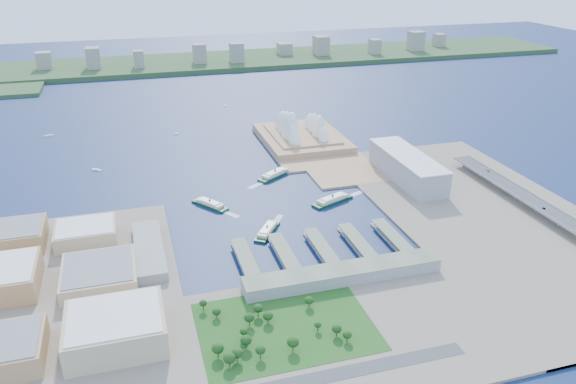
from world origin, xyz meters
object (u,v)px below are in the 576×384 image
object	(u,v)px
opera_house	(302,124)
ferry_c	(267,229)
ferry_d	(332,199)
toaster_building	(407,167)
ferry_a	(210,203)
car_b	(544,208)
car_c	(488,171)
ferry_b	(275,173)

from	to	relation	value
opera_house	ferry_c	size ratio (longest dim) A/B	3.39
ferry_d	toaster_building	bearing A→B (deg)	-95.81
toaster_building	ferry_c	world-z (taller)	toaster_building
opera_house	ferry_a	size ratio (longest dim) A/B	3.36
opera_house	ferry_a	distance (m)	279.80
car_b	ferry_d	bearing A→B (deg)	-27.63
opera_house	ferry_c	world-z (taller)	opera_house
car_c	opera_house	bearing A→B (deg)	-49.44
car_c	ferry_b	bearing A→B (deg)	-19.40
car_b	car_c	xyz separation A→B (m)	(8.00, 123.91, -0.03)
toaster_building	car_b	size ratio (longest dim) A/B	34.60
opera_house	car_c	size ratio (longest dim) A/B	36.66
ferry_a	ferry_d	bearing A→B (deg)	-47.80
car_c	toaster_building	bearing A→B (deg)	-16.59
opera_house	car_b	world-z (taller)	opera_house
opera_house	car_c	xyz separation A→B (m)	(199.00, -232.47, -16.44)
opera_house	ferry_b	world-z (taller)	opera_house
ferry_c	ferry_d	xyz separation A→B (m)	(101.36, 56.47, 0.61)
ferry_a	ferry_d	distance (m)	157.13
opera_house	ferry_a	xyz separation A→B (m)	(-188.27, -205.22, -26.94)
ferry_c	car_c	bearing A→B (deg)	-135.27
ferry_a	ferry_c	distance (m)	103.66
toaster_building	car_b	distance (m)	186.23
ferry_a	car_b	xyz separation A→B (m)	(379.27, -151.16, 10.53)
opera_house	car_b	xyz separation A→B (m)	(191.00, -356.39, -16.41)
car_b	toaster_building	bearing A→B (deg)	-57.14
ferry_c	ferry_a	bearing A→B (deg)	-25.53
ferry_d	car_c	distance (m)	233.94
ferry_c	car_b	size ratio (longest dim) A/B	11.84
toaster_building	ferry_d	size ratio (longest dim) A/B	2.61
car_c	car_b	bearing A→B (deg)	86.31
ferry_a	ferry_b	size ratio (longest dim) A/B	0.90
car_b	opera_house	bearing A→B (deg)	-61.81
toaster_building	ferry_d	xyz separation A→B (m)	(-124.66, -38.28, -14.88)
toaster_building	ferry_d	world-z (taller)	toaster_building
ferry_c	opera_house	bearing A→B (deg)	-80.57
toaster_building	ferry_b	distance (m)	185.66
ferry_c	ferry_b	bearing A→B (deg)	-74.10
toaster_building	car_c	bearing A→B (deg)	-16.59
ferry_d	car_c	xyz separation A→B (m)	(233.66, 5.80, 9.94)
opera_house	car_c	bearing A→B (deg)	-49.44
toaster_building	ferry_b	size ratio (longest dim) A/B	2.61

